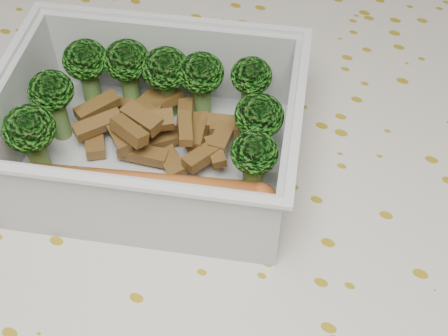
% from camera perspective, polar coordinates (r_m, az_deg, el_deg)
% --- Properties ---
extents(dining_table, '(1.40, 0.90, 0.75)m').
position_cam_1_polar(dining_table, '(0.49, -0.48, -8.53)').
color(dining_table, brown).
rests_on(dining_table, ground).
extents(tablecloth, '(1.46, 0.96, 0.19)m').
position_cam_1_polar(tablecloth, '(0.45, -0.52, -5.16)').
color(tablecloth, beige).
rests_on(tablecloth, dining_table).
extents(lunch_container, '(0.23, 0.20, 0.07)m').
position_cam_1_polar(lunch_container, '(0.42, -6.69, 2.68)').
color(lunch_container, silver).
rests_on(lunch_container, tablecloth).
extents(broccoli_florets, '(0.17, 0.14, 0.06)m').
position_cam_1_polar(broccoli_florets, '(0.42, -6.49, 6.72)').
color(broccoli_florets, '#608C3F').
rests_on(broccoli_florets, lunch_container).
extents(meat_pile, '(0.12, 0.08, 0.03)m').
position_cam_1_polar(meat_pile, '(0.43, -5.95, 3.61)').
color(meat_pile, brown).
rests_on(meat_pile, lunch_container).
extents(sausage, '(0.16, 0.08, 0.03)m').
position_cam_1_polar(sausage, '(0.40, -7.41, -2.28)').
color(sausage, '#BF6228').
rests_on(sausage, lunch_container).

